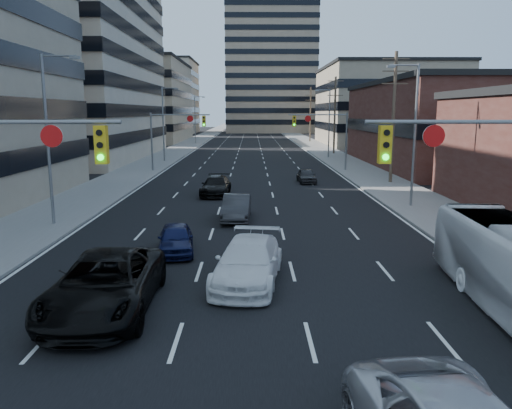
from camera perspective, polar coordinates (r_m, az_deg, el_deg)
name	(u,v)px	position (r m, az deg, el deg)	size (l,w,h in m)	color
road_surface	(251,135)	(136.62, -0.63, 7.99)	(18.00, 300.00, 0.02)	black
sidewalk_left	(208,134)	(137.12, -5.49, 7.98)	(5.00, 300.00, 0.15)	slate
sidewalk_right	(293,134)	(137.08, 4.23, 8.00)	(5.00, 300.00, 0.15)	slate
office_left_mid	(38,49)	(72.28, -23.62, 15.98)	(26.00, 34.00, 28.00)	#ADA089
office_left_far	(135,103)	(109.22, -13.61, 11.26)	(20.00, 30.00, 16.00)	gray
storefront_right_mid	(463,126)	(61.30, 22.53, 8.27)	(20.00, 30.00, 9.00)	#472119
office_right_far	(384,107)	(97.68, 14.42, 10.76)	(22.00, 28.00, 14.00)	gray
apartment_tower	(270,34)	(158.26, 1.65, 18.86)	(26.00, 26.00, 58.00)	gray
bg_block_left	(153,98)	(149.23, -11.69, 11.83)	(24.00, 24.00, 20.00)	#ADA089
bg_block_right	(369,112)	(140.13, 12.78, 10.25)	(22.00, 22.00, 12.00)	gray
signal_near_right	(497,173)	(16.28, 25.87, 3.29)	(6.59, 0.33, 6.00)	slate
signal_far_left	(174,130)	(52.12, -9.36, 8.44)	(6.09, 0.33, 6.00)	slate
signal_far_right	(324,130)	(52.05, 7.79, 8.48)	(6.09, 0.33, 6.00)	slate
utility_pole_block	(393,116)	(44.14, 15.44, 9.77)	(2.20, 0.28, 11.00)	#4C3D2D
utility_pole_midblock	(335,114)	(73.47, 8.99, 10.18)	(2.20, 0.28, 11.00)	#4C3D2D
utility_pole_distant	(310,113)	(103.18, 6.23, 10.31)	(2.20, 0.28, 11.00)	#4C3D2D
streetlight_left_near	(50,132)	(28.53, -22.48, 7.68)	(2.03, 0.22, 9.00)	slate
streetlight_left_mid	(164,120)	(62.40, -10.42, 9.42)	(2.03, 0.22, 9.00)	slate
streetlight_left_far	(196,117)	(97.07, -6.88, 9.86)	(2.03, 0.22, 9.00)	slate
streetlight_right_near	(412,129)	(33.09, 17.45, 8.28)	(2.03, 0.22, 9.00)	slate
streetlight_right_far	(328,120)	(67.26, 8.23, 9.56)	(2.03, 0.22, 9.00)	slate
black_pickup	(105,284)	(16.18, -16.86, -8.68)	(2.92, 6.34, 1.76)	black
white_van	(248,262)	(18.04, -0.90, -6.56)	(2.18, 5.36, 1.56)	white
sedan_blue	(176,239)	(22.09, -9.16, -3.88)	(1.50, 3.72, 1.27)	#0E1339
sedan_grey_center	(237,208)	(28.41, -2.24, -0.36)	(1.51, 4.33, 1.43)	#2C2C2E
sedan_black_far	(216,186)	(36.94, -4.61, 2.13)	(1.97, 4.84, 1.40)	black
sedan_grey_right	(306,176)	(43.66, 5.77, 3.29)	(1.45, 3.60, 1.23)	#2C2C2E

